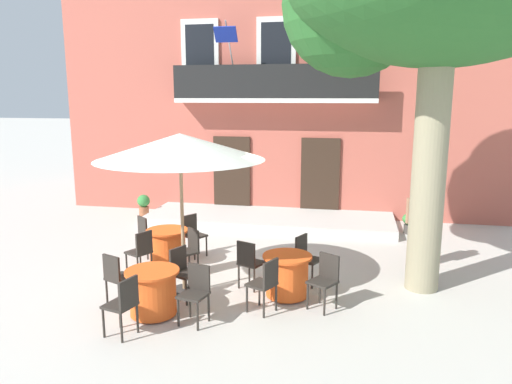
{
  "coord_description": "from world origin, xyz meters",
  "views": [
    {
      "loc": [
        2.72,
        -8.84,
        3.47
      ],
      "look_at": [
        0.55,
        1.89,
        1.3
      ],
      "focal_mm": 34.14,
      "sensor_mm": 36.0,
      "label": 1
    }
  ],
  "objects_px": {
    "cafe_chair_middle_3": "(249,261)",
    "cafe_umbrella": "(180,147)",
    "cafe_chair_near_tree_2": "(196,290)",
    "cafe_chair_middle_0": "(265,282)",
    "cafe_chair_front_1": "(147,233)",
    "ground_planter_left": "(144,204)",
    "cafe_table_middle": "(287,275)",
    "ground_planter_right": "(410,222)",
    "cafe_chair_near_tree_0": "(117,276)",
    "cafe_chair_near_tree_1": "(124,302)",
    "cafe_table_front": "(168,247)",
    "cafe_table_near_tree": "(153,292)",
    "cafe_chair_front_0": "(193,232)",
    "cafe_chair_near_tree_3": "(183,270)",
    "pedestrian_near_entrance": "(419,222)",
    "cafe_chair_middle_1": "(325,278)",
    "cafe_chair_front_2": "(141,250)",
    "cafe_chair_front_3": "(189,248)",
    "cafe_chair_middle_2": "(306,256)"
  },
  "relations": [
    {
      "from": "cafe_chair_near_tree_0",
      "to": "cafe_chair_middle_1",
      "type": "distance_m",
      "value": 3.46
    },
    {
      "from": "pedestrian_near_entrance",
      "to": "cafe_chair_front_1",
      "type": "bearing_deg",
      "value": -175.36
    },
    {
      "from": "cafe_chair_near_tree_1",
      "to": "cafe_chair_front_3",
      "type": "height_order",
      "value": "same"
    },
    {
      "from": "cafe_umbrella",
      "to": "ground_planter_right",
      "type": "bearing_deg",
      "value": 47.61
    },
    {
      "from": "cafe_chair_near_tree_3",
      "to": "ground_planter_left",
      "type": "xyz_separation_m",
      "value": [
        -3.11,
        5.3,
        -0.16
      ]
    },
    {
      "from": "cafe_table_near_tree",
      "to": "cafe_table_front",
      "type": "bearing_deg",
      "value": 106.02
    },
    {
      "from": "cafe_table_middle",
      "to": "cafe_chair_middle_3",
      "type": "bearing_deg",
      "value": 163.28
    },
    {
      "from": "cafe_table_near_tree",
      "to": "cafe_chair_near_tree_0",
      "type": "distance_m",
      "value": 0.77
    },
    {
      "from": "cafe_chair_near_tree_0",
      "to": "cafe_chair_near_tree_1",
      "type": "bearing_deg",
      "value": -58.26
    },
    {
      "from": "cafe_umbrella",
      "to": "cafe_chair_near_tree_0",
      "type": "bearing_deg",
      "value": -140.0
    },
    {
      "from": "cafe_chair_near_tree_0",
      "to": "cafe_chair_front_0",
      "type": "relative_size",
      "value": 1.0
    },
    {
      "from": "cafe_chair_middle_0",
      "to": "cafe_chair_middle_1",
      "type": "height_order",
      "value": "same"
    },
    {
      "from": "cafe_chair_near_tree_0",
      "to": "ground_planter_left",
      "type": "xyz_separation_m",
      "value": [
        -2.14,
        5.8,
        -0.16
      ]
    },
    {
      "from": "cafe_chair_front_2",
      "to": "cafe_chair_middle_1",
      "type": "bearing_deg",
      "value": -11.9
    },
    {
      "from": "cafe_table_middle",
      "to": "cafe_chair_middle_3",
      "type": "xyz_separation_m",
      "value": [
        -0.72,
        0.22,
        0.14
      ]
    },
    {
      "from": "cafe_table_front",
      "to": "cafe_table_near_tree",
      "type": "bearing_deg",
      "value": -73.98
    },
    {
      "from": "ground_planter_left",
      "to": "pedestrian_near_entrance",
      "type": "distance_m",
      "value": 7.83
    },
    {
      "from": "cafe_chair_middle_3",
      "to": "cafe_chair_near_tree_3",
      "type": "bearing_deg",
      "value": -147.47
    },
    {
      "from": "cafe_chair_near_tree_3",
      "to": "pedestrian_near_entrance",
      "type": "distance_m",
      "value": 4.85
    },
    {
      "from": "cafe_table_middle",
      "to": "cafe_chair_front_1",
      "type": "height_order",
      "value": "cafe_chair_front_1"
    },
    {
      "from": "cafe_chair_middle_3",
      "to": "cafe_umbrella",
      "type": "xyz_separation_m",
      "value": [
        -1.11,
        -0.4,
        2.08
      ]
    },
    {
      "from": "cafe_chair_front_2",
      "to": "cafe_chair_front_1",
      "type": "bearing_deg",
      "value": 108.11
    },
    {
      "from": "cafe_chair_middle_0",
      "to": "cafe_chair_middle_2",
      "type": "bearing_deg",
      "value": 70.28
    },
    {
      "from": "cafe_chair_near_tree_2",
      "to": "cafe_table_front",
      "type": "relative_size",
      "value": 1.05
    },
    {
      "from": "cafe_chair_near_tree_1",
      "to": "cafe_umbrella",
      "type": "height_order",
      "value": "cafe_umbrella"
    },
    {
      "from": "cafe_chair_middle_2",
      "to": "cafe_chair_front_2",
      "type": "height_order",
      "value": "same"
    },
    {
      "from": "cafe_chair_front_1",
      "to": "cafe_chair_front_3",
      "type": "height_order",
      "value": "same"
    },
    {
      "from": "cafe_chair_middle_2",
      "to": "cafe_umbrella",
      "type": "height_order",
      "value": "cafe_umbrella"
    },
    {
      "from": "cafe_chair_near_tree_2",
      "to": "cafe_chair_middle_0",
      "type": "bearing_deg",
      "value": 28.13
    },
    {
      "from": "cafe_chair_near_tree_3",
      "to": "ground_planter_left",
      "type": "distance_m",
      "value": 6.15
    },
    {
      "from": "cafe_chair_middle_1",
      "to": "cafe_table_near_tree",
      "type": "bearing_deg",
      "value": -162.9
    },
    {
      "from": "ground_planter_left",
      "to": "cafe_table_middle",
      "type": "bearing_deg",
      "value": -44.97
    },
    {
      "from": "cafe_chair_near_tree_2",
      "to": "cafe_chair_middle_3",
      "type": "xyz_separation_m",
      "value": [
        0.53,
        1.46,
        0.0
      ]
    },
    {
      "from": "cafe_chair_middle_1",
      "to": "cafe_chair_front_2",
      "type": "height_order",
      "value": "same"
    },
    {
      "from": "cafe_chair_near_tree_1",
      "to": "cafe_chair_middle_0",
      "type": "height_order",
      "value": "same"
    },
    {
      "from": "cafe_chair_near_tree_3",
      "to": "cafe_chair_middle_3",
      "type": "xyz_separation_m",
      "value": [
        1.03,
        0.66,
        0.0
      ]
    },
    {
      "from": "cafe_chair_front_1",
      "to": "ground_planter_left",
      "type": "relative_size",
      "value": 1.39
    },
    {
      "from": "cafe_chair_near_tree_0",
      "to": "cafe_chair_front_3",
      "type": "xyz_separation_m",
      "value": [
        0.69,
        1.65,
        0.0
      ]
    },
    {
      "from": "cafe_chair_near_tree_0",
      "to": "cafe_chair_front_1",
      "type": "xyz_separation_m",
      "value": [
        -0.56,
        2.49,
        0.0
      ]
    },
    {
      "from": "cafe_table_middle",
      "to": "cafe_chair_front_0",
      "type": "height_order",
      "value": "cafe_chair_front_0"
    },
    {
      "from": "cafe_chair_middle_0",
      "to": "ground_planter_left",
      "type": "relative_size",
      "value": 1.39
    },
    {
      "from": "cafe_chair_middle_0",
      "to": "cafe_chair_middle_3",
      "type": "xyz_separation_m",
      "value": [
        -0.47,
        0.93,
        0.0
      ]
    },
    {
      "from": "cafe_table_near_tree",
      "to": "cafe_table_middle",
      "type": "bearing_deg",
      "value": 29.97
    },
    {
      "from": "cafe_table_middle",
      "to": "ground_planter_left",
      "type": "distance_m",
      "value": 6.88
    },
    {
      "from": "cafe_chair_middle_0",
      "to": "ground_planter_left",
      "type": "xyz_separation_m",
      "value": [
        -4.61,
        5.57,
        -0.16
      ]
    },
    {
      "from": "cafe_table_front",
      "to": "ground_planter_right",
      "type": "height_order",
      "value": "cafe_table_front"
    },
    {
      "from": "cafe_table_middle",
      "to": "cafe_chair_front_2",
      "type": "height_order",
      "value": "cafe_chair_front_2"
    },
    {
      "from": "cafe_chair_near_tree_1",
      "to": "cafe_chair_front_0",
      "type": "relative_size",
      "value": 1.0
    },
    {
      "from": "cafe_table_middle",
      "to": "cafe_chair_front_3",
      "type": "xyz_separation_m",
      "value": [
        -2.04,
        0.71,
        0.14
      ]
    },
    {
      "from": "cafe_chair_near_tree_3",
      "to": "cafe_table_front",
      "type": "bearing_deg",
      "value": 119.81
    }
  ]
}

